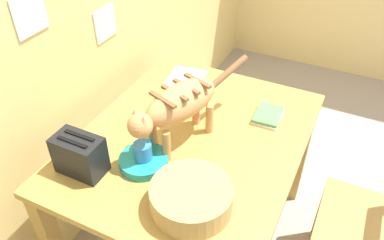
# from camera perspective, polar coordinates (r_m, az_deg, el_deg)

# --- Properties ---
(wall_rear) EXTENTS (4.98, 0.11, 2.50)m
(wall_rear) POSITION_cam_1_polar(r_m,az_deg,el_deg) (1.93, -17.31, 16.10)
(wall_rear) COLOR #ECCF7C
(wall_rear) RESTS_ON ground_plane
(dining_table) EXTENTS (1.22, 0.98, 0.76)m
(dining_table) POSITION_cam_1_polar(r_m,az_deg,el_deg) (1.85, 0.00, -4.60)
(dining_table) COLOR #AF8940
(dining_table) RESTS_ON ground_plane
(cat) EXTENTS (0.67, 0.29, 0.29)m
(cat) POSITION_cam_1_polar(r_m,az_deg,el_deg) (1.64, -1.97, 2.28)
(cat) COLOR tan
(cat) RESTS_ON dining_table
(saucer_bowl) EXTENTS (0.21, 0.21, 0.04)m
(saucer_bowl) POSITION_cam_1_polar(r_m,az_deg,el_deg) (1.66, -7.10, -6.00)
(saucer_bowl) COLOR teal
(saucer_bowl) RESTS_ON dining_table
(coffee_mug) EXTENTS (0.12, 0.08, 0.08)m
(coffee_mug) POSITION_cam_1_polar(r_m,az_deg,el_deg) (1.62, -7.19, -4.47)
(coffee_mug) COLOR #2E7BC9
(coffee_mug) RESTS_ON saucer_bowl
(magazine) EXTENTS (0.28, 0.23, 0.01)m
(magazine) POSITION_cam_1_polar(r_m,az_deg,el_deg) (2.18, -1.00, 5.98)
(magazine) COLOR silver
(magazine) RESTS_ON dining_table
(book_stack) EXTENTS (0.18, 0.13, 0.03)m
(book_stack) POSITION_cam_1_polar(r_m,az_deg,el_deg) (1.93, 11.13, 0.65)
(book_stack) COLOR silver
(book_stack) RESTS_ON dining_table
(wicker_basket) EXTENTS (0.31, 0.31, 0.10)m
(wicker_basket) POSITION_cam_1_polar(r_m,az_deg,el_deg) (1.47, -0.10, -11.29)
(wicker_basket) COLOR tan
(wicker_basket) RESTS_ON dining_table
(toaster) EXTENTS (0.12, 0.20, 0.18)m
(toaster) POSITION_cam_1_polar(r_m,az_deg,el_deg) (1.64, -16.19, -4.96)
(toaster) COLOR black
(toaster) RESTS_ON dining_table
(wooden_chair_near) EXTENTS (0.42, 0.42, 0.94)m
(wooden_chair_near) POSITION_cam_1_polar(r_m,az_deg,el_deg) (2.01, 25.43, -13.75)
(wooden_chair_near) COLOR #AF8544
(wooden_chair_near) RESTS_ON ground_plane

